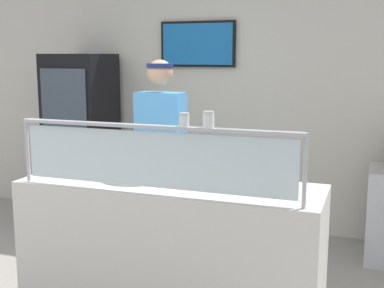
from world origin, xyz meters
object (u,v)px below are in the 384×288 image
at_px(worker_figure, 161,153).
at_px(drink_fridge, 82,139).
at_px(pizza_tray, 134,176).
at_px(pizza_server, 138,174).
at_px(parmesan_shaker, 184,121).
at_px(pepper_flake_shaker, 209,121).

relative_size(worker_figure, drink_fridge, 0.97).
xyz_separation_m(pizza_tray, drink_fridge, (-1.40, 1.56, -0.06)).
bearing_deg(pizza_server, pizza_tray, 144.61).
bearing_deg(parmesan_shaker, pizza_tray, 147.33).
xyz_separation_m(pizza_tray, pizza_server, (0.04, -0.02, 0.02)).
relative_size(pizza_server, drink_fridge, 0.15).
bearing_deg(pizza_server, parmesan_shaker, -40.88).
bearing_deg(drink_fridge, parmesan_shaker, -44.80).
bearing_deg(pepper_flake_shaker, pizza_server, 153.84).
xyz_separation_m(pizza_server, parmesan_shaker, (0.46, -0.30, 0.42)).
bearing_deg(pepper_flake_shaker, drink_fridge, 137.38).
relative_size(pizza_server, pepper_flake_shaker, 2.86).
relative_size(parmesan_shaker, drink_fridge, 0.05).
distance_m(pizza_server, pepper_flake_shaker, 0.80).
bearing_deg(pepper_flake_shaker, parmesan_shaker, 180.00).
distance_m(pepper_flake_shaker, drink_fridge, 2.83).
height_order(pizza_tray, worker_figure, worker_figure).
height_order(pizza_server, drink_fridge, drink_fridge).
distance_m(pizza_tray, pizza_server, 0.05).
bearing_deg(parmesan_shaker, worker_figure, 120.53).
xyz_separation_m(pepper_flake_shaker, drink_fridge, (-2.05, 1.88, -0.51)).
xyz_separation_m(parmesan_shaker, worker_figure, (-0.58, 0.98, -0.41)).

